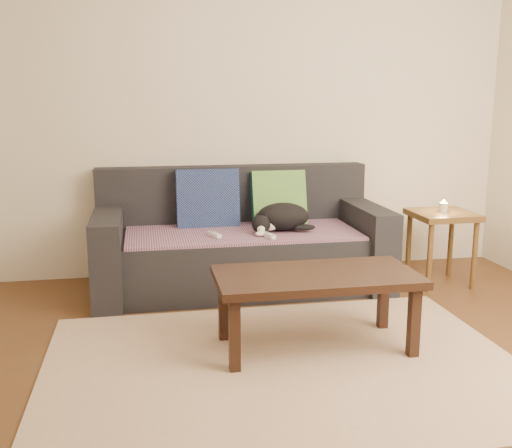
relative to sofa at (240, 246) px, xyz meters
name	(u,v)px	position (x,y,z in m)	size (l,w,h in m)	color
ground	(291,380)	(0.00, -1.57, -0.31)	(4.50, 4.50, 0.00)	brown
back_wall	(231,109)	(0.00, 0.43, 0.99)	(4.50, 0.04, 2.60)	beige
sofa	(240,246)	(0.00, 0.00, 0.00)	(2.10, 0.94, 0.87)	#232328
throw_blanket	(242,233)	(0.00, -0.09, 0.12)	(1.66, 0.74, 0.02)	#442B52
cushion_navy	(208,200)	(-0.22, 0.17, 0.32)	(0.47, 0.12, 0.47)	#140F41
cushion_green	(279,198)	(0.33, 0.17, 0.32)	(0.42, 0.10, 0.42)	#0E5D52
cat	(281,217)	(0.28, -0.12, 0.23)	(0.47, 0.34, 0.20)	black
wii_remote_a	(215,235)	(-0.22, -0.24, 0.15)	(0.15, 0.04, 0.03)	white
wii_remote_b	(269,236)	(0.15, -0.33, 0.15)	(0.15, 0.04, 0.03)	white
side_table	(442,225)	(1.50, -0.22, 0.15)	(0.44, 0.44, 0.55)	brown
candle	(443,207)	(1.50, -0.22, 0.28)	(0.06, 0.06, 0.09)	beige
rug	(284,366)	(0.00, -1.42, -0.30)	(2.50, 1.80, 0.01)	tan
coffee_table	(316,283)	(0.23, -1.23, 0.08)	(1.11, 0.56, 0.44)	black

